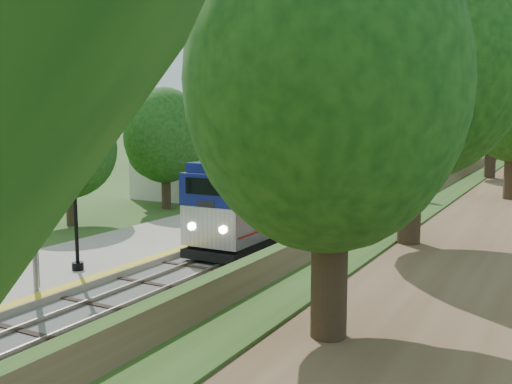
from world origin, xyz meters
The scene contains 10 objects.
trackbed centered at (2.00, 60.00, 0.07)m, with size 9.50×170.00×0.28m.
platform centered at (-5.20, 16.00, 0.19)m, with size 6.40×68.00×0.38m, color gray.
yellow_stripe centered at (-2.35, 16.00, 0.39)m, with size 0.55×68.00×0.01m, color gold.
station_building centered at (-14.00, 30.00, 4.09)m, with size 8.60×6.60×8.00m.
signal_gantry centered at (2.47, 54.99, 4.82)m, with size 8.40×0.38×6.20m.
trees_behind_platform centered at (-11.17, 20.67, 4.53)m, with size 7.82×53.32×7.21m.
train centered at (0.00, 80.81, 2.25)m, with size 3.00×140.58×4.40m.
lamppost_far centered at (-3.75, 7.44, 2.58)m, with size 0.49×0.49×4.93m.
signal_platform centered at (-2.90, 4.57, 3.92)m, with size 0.34×0.27×5.75m.
signal_farside centered at (6.20, 17.77, 4.27)m, with size 0.37×0.30×6.79m.
Camera 1 is at (14.07, -9.47, 6.71)m, focal length 40.00 mm.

